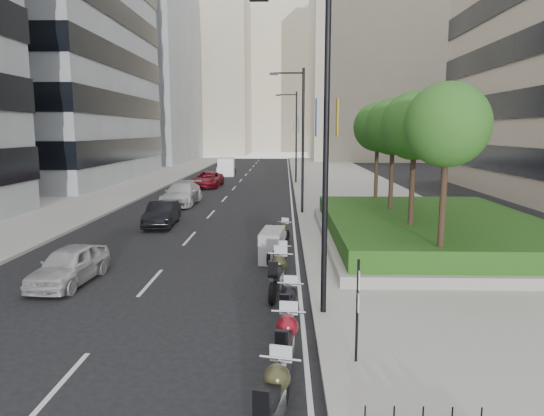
{
  "coord_description": "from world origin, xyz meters",
  "views": [
    {
      "loc": [
        3.19,
        -12.22,
        5.26
      ],
      "look_at": [
        2.65,
        8.1,
        2.0
      ],
      "focal_mm": 32.0,
      "sensor_mm": 36.0,
      "label": 1
    }
  ],
  "objects_px": {
    "delivery_van": "(226,167)",
    "car_d": "(207,179)",
    "motorcycle_1": "(286,343)",
    "car_a": "(69,265)",
    "motorcycle_3": "(278,275)",
    "lamp_post_2": "(295,132)",
    "motorcycle_5": "(272,245)",
    "car_c": "(182,194)",
    "lamp_post_0": "(320,138)",
    "parking_sign": "(357,305)",
    "motorcycle_4": "(280,261)",
    "motorcycle_0": "(273,400)",
    "motorcycle_2": "(288,306)",
    "lamp_post_1": "(300,134)",
    "car_b": "(162,214)",
    "motorcycle_6": "(281,233)"
  },
  "relations": [
    {
      "from": "motorcycle_1",
      "to": "motorcycle_4",
      "type": "bearing_deg",
      "value": 7.69
    },
    {
      "from": "motorcycle_4",
      "to": "motorcycle_0",
      "type": "bearing_deg",
      "value": -169.7
    },
    {
      "from": "car_a",
      "to": "car_d",
      "type": "xyz_separation_m",
      "value": [
        0.18,
        29.06,
        0.07
      ]
    },
    {
      "from": "motorcycle_1",
      "to": "car_a",
      "type": "height_order",
      "value": "car_a"
    },
    {
      "from": "lamp_post_2",
      "to": "car_a",
      "type": "distance_m",
      "value": 33.54
    },
    {
      "from": "motorcycle_1",
      "to": "car_d",
      "type": "bearing_deg",
      "value": 17.82
    },
    {
      "from": "lamp_post_0",
      "to": "motorcycle_0",
      "type": "bearing_deg",
      "value": -101.85
    },
    {
      "from": "lamp_post_0",
      "to": "car_c",
      "type": "height_order",
      "value": "lamp_post_0"
    },
    {
      "from": "lamp_post_1",
      "to": "motorcycle_5",
      "type": "xyz_separation_m",
      "value": [
        -1.46,
        -10.96,
        -4.44
      ]
    },
    {
      "from": "car_b",
      "to": "car_c",
      "type": "height_order",
      "value": "car_c"
    },
    {
      "from": "lamp_post_2",
      "to": "lamp_post_0",
      "type": "bearing_deg",
      "value": -90.0
    },
    {
      "from": "motorcycle_0",
      "to": "motorcycle_3",
      "type": "height_order",
      "value": "motorcycle_3"
    },
    {
      "from": "motorcycle_5",
      "to": "motorcycle_6",
      "type": "xyz_separation_m",
      "value": [
        0.35,
        2.77,
        -0.09
      ]
    },
    {
      "from": "motorcycle_0",
      "to": "motorcycle_5",
      "type": "distance_m",
      "value": 11.47
    },
    {
      "from": "lamp_post_1",
      "to": "motorcycle_2",
      "type": "bearing_deg",
      "value": -92.74
    },
    {
      "from": "car_a",
      "to": "car_d",
      "type": "relative_size",
      "value": 0.73
    },
    {
      "from": "motorcycle_3",
      "to": "car_d",
      "type": "distance_m",
      "value": 30.85
    },
    {
      "from": "lamp_post_1",
      "to": "parking_sign",
      "type": "bearing_deg",
      "value": -88.12
    },
    {
      "from": "lamp_post_0",
      "to": "parking_sign",
      "type": "relative_size",
      "value": 3.6
    },
    {
      "from": "motorcycle_4",
      "to": "lamp_post_2",
      "type": "bearing_deg",
      "value": 8.34
    },
    {
      "from": "lamp_post_2",
      "to": "motorcycle_4",
      "type": "xyz_separation_m",
      "value": [
        -1.12,
        -30.98,
        -4.53
      ]
    },
    {
      "from": "motorcycle_5",
      "to": "lamp_post_0",
      "type": "bearing_deg",
      "value": -160.21
    },
    {
      "from": "motorcycle_0",
      "to": "motorcycle_5",
      "type": "height_order",
      "value": "motorcycle_5"
    },
    {
      "from": "motorcycle_5",
      "to": "car_c",
      "type": "bearing_deg",
      "value": 30.91
    },
    {
      "from": "lamp_post_1",
      "to": "parking_sign",
      "type": "relative_size",
      "value": 3.6
    },
    {
      "from": "motorcycle_5",
      "to": "delivery_van",
      "type": "distance_m",
      "value": 38.74
    },
    {
      "from": "parking_sign",
      "to": "motorcycle_0",
      "type": "bearing_deg",
      "value": -126.52
    },
    {
      "from": "parking_sign",
      "to": "car_c",
      "type": "relative_size",
      "value": 0.46
    },
    {
      "from": "car_c",
      "to": "car_b",
      "type": "bearing_deg",
      "value": -84.37
    },
    {
      "from": "motorcycle_4",
      "to": "motorcycle_1",
      "type": "bearing_deg",
      "value": -167.95
    },
    {
      "from": "car_a",
      "to": "delivery_van",
      "type": "relative_size",
      "value": 0.78
    },
    {
      "from": "delivery_van",
      "to": "lamp_post_1",
      "type": "bearing_deg",
      "value": -77.5
    },
    {
      "from": "lamp_post_1",
      "to": "motorcycle_0",
      "type": "xyz_separation_m",
      "value": [
        -1.14,
        -22.42,
        -4.45
      ]
    },
    {
      "from": "motorcycle_3",
      "to": "motorcycle_4",
      "type": "xyz_separation_m",
      "value": [
        0.06,
        2.16,
        -0.12
      ]
    },
    {
      "from": "motorcycle_6",
      "to": "motorcycle_5",
      "type": "bearing_deg",
      "value": -166.0
    },
    {
      "from": "motorcycle_2",
      "to": "motorcycle_3",
      "type": "xyz_separation_m",
      "value": [
        -0.33,
        2.61,
        0.08
      ]
    },
    {
      "from": "motorcycle_4",
      "to": "delivery_van",
      "type": "bearing_deg",
      "value": 19.99
    },
    {
      "from": "parking_sign",
      "to": "motorcycle_1",
      "type": "distance_m",
      "value": 1.78
    },
    {
      "from": "motorcycle_2",
      "to": "car_d",
      "type": "distance_m",
      "value": 33.47
    },
    {
      "from": "lamp_post_0",
      "to": "motorcycle_5",
      "type": "bearing_deg",
      "value": 103.59
    },
    {
      "from": "parking_sign",
      "to": "car_d",
      "type": "distance_m",
      "value": 36.01
    },
    {
      "from": "lamp_post_0",
      "to": "motorcycle_1",
      "type": "xyz_separation_m",
      "value": [
        -0.91,
        -3.17,
        -4.44
      ]
    },
    {
      "from": "delivery_van",
      "to": "car_d",
      "type": "bearing_deg",
      "value": -95.15
    },
    {
      "from": "car_a",
      "to": "car_d",
      "type": "bearing_deg",
      "value": 93.95
    },
    {
      "from": "motorcycle_2",
      "to": "car_c",
      "type": "bearing_deg",
      "value": 26.52
    },
    {
      "from": "motorcycle_3",
      "to": "car_b",
      "type": "relative_size",
      "value": 0.6
    },
    {
      "from": "parking_sign",
      "to": "car_c",
      "type": "height_order",
      "value": "parking_sign"
    },
    {
      "from": "parking_sign",
      "to": "motorcycle_6",
      "type": "height_order",
      "value": "parking_sign"
    },
    {
      "from": "parking_sign",
      "to": "motorcycle_2",
      "type": "xyz_separation_m",
      "value": [
        -1.51,
        2.24,
        -0.88
      ]
    },
    {
      "from": "car_a",
      "to": "motorcycle_3",
      "type": "bearing_deg",
      "value": -3.36
    }
  ]
}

